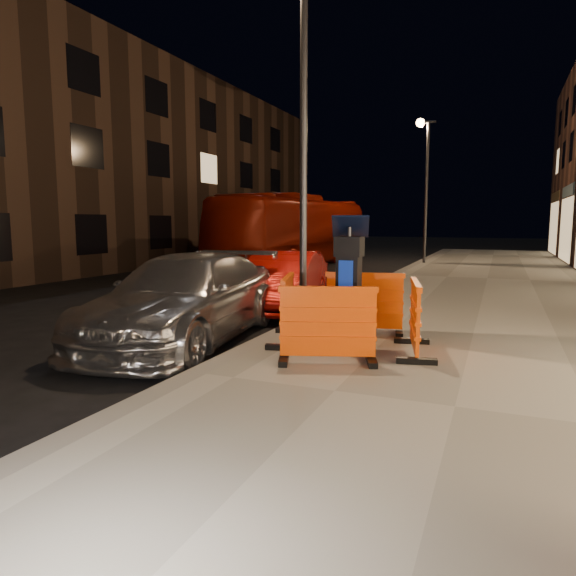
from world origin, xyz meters
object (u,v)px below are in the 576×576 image
at_px(car_red, 283,310).
at_px(barrier_kerbside, 288,309).
at_px(parking_kiosk, 349,286).
at_px(barrier_bldgside, 415,318).
at_px(bus_doubledecker, 296,266).
at_px(barrier_front, 328,325).
at_px(car_silver, 187,341).
at_px(barrier_back, 364,303).

bearing_deg(car_red, barrier_kerbside, -74.93).
xyz_separation_m(parking_kiosk, barrier_bldgside, (0.95, 0.00, -0.39)).
bearing_deg(barrier_kerbside, bus_doubledecker, 4.78).
relative_size(barrier_kerbside, bus_doubledecker, 0.12).
bearing_deg(bus_doubledecker, barrier_bldgside, -59.03).
relative_size(barrier_front, car_silver, 0.26).
xyz_separation_m(barrier_back, barrier_kerbside, (-0.95, -0.95, 0.00)).
relative_size(barrier_back, car_red, 0.33).
height_order(parking_kiosk, barrier_bldgside, parking_kiosk).
xyz_separation_m(barrier_back, barrier_bldgside, (0.95, -0.95, 0.00)).
relative_size(barrier_back, barrier_kerbside, 1.00).
bearing_deg(bus_doubledecker, car_red, -66.44).
height_order(parking_kiosk, bus_doubledecker, parking_kiosk).
relative_size(barrier_front, bus_doubledecker, 0.12).
relative_size(parking_kiosk, car_red, 0.45).
relative_size(car_silver, car_red, 1.25).
distance_m(parking_kiosk, barrier_front, 1.03).
relative_size(barrier_back, bus_doubledecker, 0.12).
height_order(barrier_bldgside, bus_doubledecker, bus_doubledecker).
bearing_deg(barrier_bldgside, barrier_front, 122.65).
distance_m(barrier_front, car_red, 4.89).
relative_size(parking_kiosk, car_silver, 0.37).
height_order(parking_kiosk, barrier_kerbside, parking_kiosk).
bearing_deg(barrier_back, car_silver, -170.98).
xyz_separation_m(barrier_kerbside, car_silver, (-1.78, -0.06, -0.65)).
bearing_deg(barrier_back, barrier_front, -101.35).
distance_m(barrier_bldgside, car_silver, 3.74).
height_order(barrier_kerbside, car_red, barrier_kerbside).
height_order(barrier_kerbside, barrier_bldgside, same).
relative_size(barrier_front, car_red, 0.33).
bearing_deg(parking_kiosk, car_red, 112.15).
relative_size(barrier_front, barrier_back, 1.00).
bearing_deg(car_red, bus_doubledecker, 101.09).
relative_size(barrier_bldgside, car_silver, 0.26).
bearing_deg(bus_doubledecker, car_silver, -72.19).
relative_size(car_red, bus_doubledecker, 0.36).
relative_size(barrier_back, car_silver, 0.26).
bearing_deg(barrier_back, barrier_kerbside, -146.35).
distance_m(parking_kiosk, car_red, 4.19).
xyz_separation_m(barrier_front, barrier_kerbside, (-0.95, 0.95, 0.00)).
distance_m(barrier_back, bus_doubledecker, 14.48).
bearing_deg(bus_doubledecker, parking_kiosk, -62.18).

